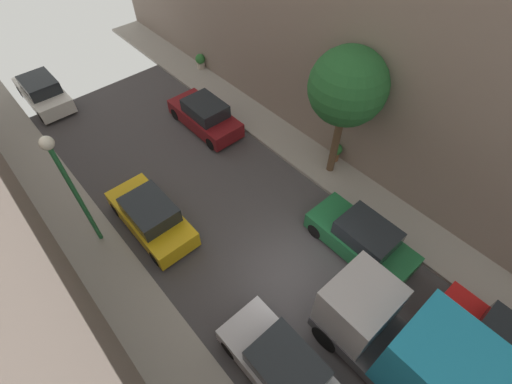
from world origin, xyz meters
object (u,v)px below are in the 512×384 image
(parked_car_left_3, at_px, (151,216))
(potted_plant_2, at_px, (200,61))
(parked_car_right_2, at_px, (362,239))
(delivery_truck, at_px, (437,375))
(parked_car_right_1, at_px, (502,349))
(street_tree_1, at_px, (348,88))
(lamp_post, at_px, (67,178))
(potted_plant_1, at_px, (336,151))
(parked_car_left_4, at_px, (43,92))
(parked_car_left_2, at_px, (283,368))
(parked_car_right_3, at_px, (205,116))

(parked_car_left_3, bearing_deg, potted_plant_2, 44.74)
(parked_car_right_2, bearing_deg, delivery_truck, -122.29)
(delivery_truck, bearing_deg, parked_car_right_1, -21.62)
(street_tree_1, xyz_separation_m, lamp_post, (-9.68, 3.53, -0.91))
(delivery_truck, bearing_deg, lamp_post, 112.06)
(parked_car_right_1, relative_size, potted_plant_1, 4.55)
(parked_car_left_4, bearing_deg, parked_car_left_2, -90.00)
(parked_car_left_4, relative_size, potted_plant_2, 4.82)
(potted_plant_2, bearing_deg, parked_car_right_2, -101.85)
(potted_plant_2, bearing_deg, potted_plant_1, -90.29)
(parked_car_right_1, height_order, lamp_post, lamp_post)
(parked_car_left_3, relative_size, delivery_truck, 0.64)
(parked_car_right_2, bearing_deg, parked_car_left_3, 130.97)
(parked_car_right_3, bearing_deg, parked_car_left_3, -145.37)
(street_tree_1, distance_m, potted_plant_1, 3.90)
(delivery_truck, xyz_separation_m, potted_plant_2, (5.76, 18.88, -1.19))
(potted_plant_1, bearing_deg, parked_car_right_2, -128.10)
(parked_car_left_3, distance_m, parked_car_right_2, 8.24)
(parked_car_left_2, bearing_deg, potted_plant_1, 31.29)
(parked_car_right_2, bearing_deg, parked_car_right_3, 90.00)
(parked_car_right_1, distance_m, potted_plant_1, 9.66)
(parked_car_left_2, relative_size, potted_plant_2, 4.82)
(parked_car_right_2, xyz_separation_m, street_tree_1, (2.38, 3.55, 3.79))
(parked_car_right_3, xyz_separation_m, potted_plant_2, (3.06, 4.66, -0.12))
(parked_car_left_2, distance_m, street_tree_1, 9.91)
(street_tree_1, bearing_deg, parked_car_right_3, 110.40)
(potted_plant_2, xyz_separation_m, lamp_post, (-10.36, -7.53, 3.00))
(parked_car_right_2, distance_m, parked_car_right_3, 9.95)
(parked_car_left_2, xyz_separation_m, street_tree_1, (7.78, 4.83, 3.79))
(parked_car_left_3, distance_m, parked_car_right_3, 6.56)
(parked_car_right_2, bearing_deg, potted_plant_2, 78.15)
(parked_car_left_4, distance_m, potted_plant_2, 8.95)
(parked_car_left_3, relative_size, parked_car_left_4, 1.00)
(parked_car_right_3, relative_size, potted_plant_2, 4.82)
(street_tree_1, bearing_deg, parked_car_right_2, -123.81)
(lamp_post, bearing_deg, parked_car_left_4, 79.66)
(potted_plant_1, bearing_deg, parked_car_left_3, 164.20)
(parked_car_left_2, distance_m, parked_car_left_4, 18.77)
(parked_car_left_3, height_order, parked_car_left_4, same)
(parked_car_right_1, bearing_deg, street_tree_1, 75.02)
(potted_plant_1, xyz_separation_m, potted_plant_2, (0.05, 10.77, -0.08))
(delivery_truck, relative_size, lamp_post, 1.27)
(parked_car_left_3, height_order, delivery_truck, delivery_truck)
(potted_plant_1, bearing_deg, potted_plant_2, 89.71)
(parked_car_right_3, relative_size, street_tree_1, 0.71)
(parked_car_left_4, bearing_deg, parked_car_left_3, -90.00)
(parked_car_left_3, relative_size, potted_plant_1, 4.55)
(parked_car_right_1, xyz_separation_m, potted_plant_2, (3.06, 19.95, -0.12))
(parked_car_right_3, bearing_deg, parked_car_left_4, 125.58)
(parked_car_left_2, bearing_deg, parked_car_right_1, -37.00)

